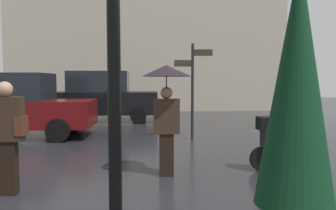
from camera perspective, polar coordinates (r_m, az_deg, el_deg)
name	(u,v)px	position (r m, az deg, el deg)	size (l,w,h in m)	color
folded_patio_umbrella_near	(296,101)	(1.74, 21.69, 0.62)	(0.47, 0.47, 2.27)	black
pedestrian_with_umbrella	(166,93)	(5.56, -0.27, 2.21)	(0.86, 0.86, 1.93)	black
pedestrian_with_bag	(7,131)	(5.22, -26.47, -4.13)	(0.51, 0.24, 1.65)	black
parked_scooter	(284,141)	(6.32, 19.76, -6.06)	(1.34, 0.32, 1.23)	black
parked_car_left	(11,105)	(10.52, -25.96, -0.02)	(4.60, 1.90, 1.89)	#590C0F
parked_car_right	(103,96)	(13.68, -11.36, 1.50)	(4.33, 2.05, 2.06)	black
street_signpost	(193,81)	(9.13, 4.38, 4.16)	(1.08, 0.08, 2.71)	black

